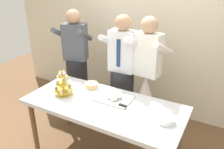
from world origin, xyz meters
The scene contains 9 objects.
rear_wall centered at (0.00, 1.40, 1.45)m, with size 5.20×0.10×2.90m, color beige.
dessert_table centered at (0.00, 0.00, 0.70)m, with size 1.80×0.80×0.78m.
cupcake_stand centered at (-0.53, -0.05, 0.89)m, with size 0.23×0.23×0.31m.
main_cake_tray centered at (0.06, 0.14, 0.82)m, with size 0.44×0.31×0.13m.
plate_stack centered at (0.71, -0.01, 0.81)m, with size 0.18×0.18×0.07m.
round_cake centered at (-0.32, 0.24, 0.81)m, with size 0.24×0.24×0.07m.
person_groom centered at (-0.09, 0.65, 0.75)m, with size 0.48×0.51×1.66m.
person_bride centered at (0.24, 0.67, 0.58)m, with size 0.56×0.56×1.66m.
person_guest centered at (-0.90, 0.70, 0.75)m, with size 0.58×0.60×1.66m.
Camera 1 is at (1.15, -1.88, 2.10)m, focal length 36.48 mm.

